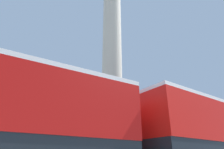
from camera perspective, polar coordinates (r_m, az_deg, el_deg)
monument_column at (r=15.18m, az=0.00°, el=-2.92°), size 5.84×5.84×26.39m
street_lamp at (r=13.72m, az=21.25°, el=-15.94°), size 0.48×0.48×6.00m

